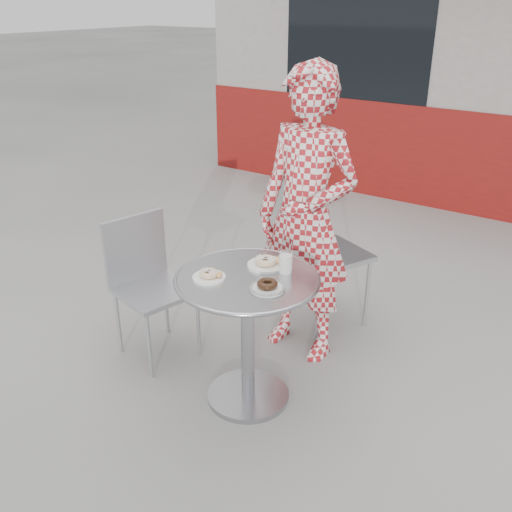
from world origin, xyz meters
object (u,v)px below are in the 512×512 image
Objects in this scene: plate_checker at (267,286)px; milk_cup at (286,263)px; bistro_table at (248,309)px; chair_left at (156,315)px; seated_person at (306,218)px; plate_near at (210,275)px; chair_far at (322,281)px; plate_far at (267,263)px.

plate_checker is 0.20m from milk_cup.
chair_left reaches higher than bistro_table.
seated_person is at bearing -37.08° from chair_left.
seated_person is 10.46× the size of plate_near.
chair_far is 1.10m from plate_checker.
plate_far is at bearing 86.74° from bistro_table.
bistro_table is 0.30m from milk_cup.
plate_checker reaches higher than bistro_table.
plate_checker is at bearing -71.45° from seated_person.
plate_far is (0.03, -0.45, -0.10)m from seated_person.
plate_checker is at bearing 126.80° from chair_far.
milk_cup is (0.12, -0.01, 0.03)m from plate_far.
chair_far is 5.96× the size of plate_near.
milk_cup is at bearing -69.32° from chair_left.
bistro_table is 0.27m from plate_near.
seated_person is at bearing 93.94° from plate_far.
plate_near is at bearing -141.02° from bistro_table.
plate_near is (-0.08, -1.04, 0.45)m from chair_far.
bistro_table is at bearing 161.96° from plate_checker.
chair_far is 1.09m from chair_left.
chair_far is at bearing 95.47° from plate_far.
plate_far is (0.07, -0.77, 0.45)m from chair_far.
plate_near is 1.45× the size of milk_cup.
chair_left is (-0.64, -0.88, -0.04)m from chair_far.
seated_person is at bearing 80.41° from plate_near.
bistro_table is at bearing 118.36° from chair_far.
seated_person reaches higher than plate_near.
plate_near is (-0.12, -0.72, -0.10)m from seated_person.
bistro_table is 3.87× the size of plate_far.
plate_far is 0.25m from plate_checker.
plate_near reaches higher than bistro_table.
plate_far is 1.17× the size of plate_near.
seated_person reaches higher than chair_far.
bistro_table is 0.96m from chair_far.
chair_far is 8.66× the size of milk_cup.
plate_far is 0.31m from plate_near.
plate_near is at bearing -92.61° from chair_left.
milk_cup reaches higher than bistro_table.
chair_left is 0.99m from plate_checker.
seated_person is 8.96× the size of plate_far.
plate_checker is (0.14, -0.21, -0.01)m from plate_far.
chair_far is at bearing 94.01° from bistro_table.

